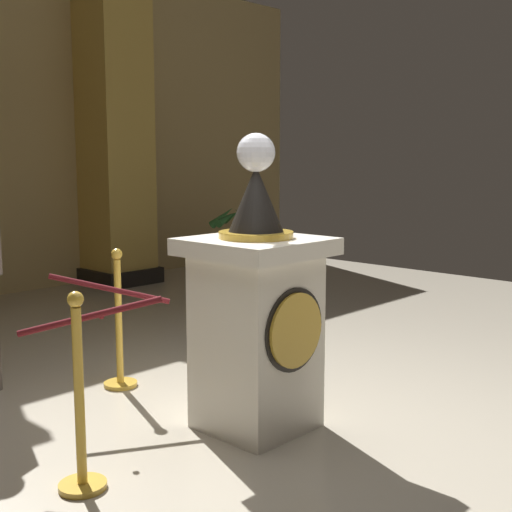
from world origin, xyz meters
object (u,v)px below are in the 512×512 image
Objects in this scene: pedestal_clock at (257,314)px; stanchion_near at (119,339)px; stanchion_far at (80,422)px; potted_palm_right at (236,269)px.

pedestal_clock is 1.29m from stanchion_near.
pedestal_clock is 1.77× the size of stanchion_near.
pedestal_clock is at bearing -83.79° from stanchion_near.
pedestal_clock is 1.23m from stanchion_far.
stanchion_near is 3.32m from potted_palm_right.
pedestal_clock is 1.77× the size of stanchion_far.
stanchion_far is (-1.17, 0.09, -0.36)m from pedestal_clock.
stanchion_near is at bearing 47.62° from stanchion_far.
pedestal_clock is at bearing -4.42° from stanchion_far.
stanchion_near is (-0.13, 1.23, -0.36)m from pedestal_clock.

